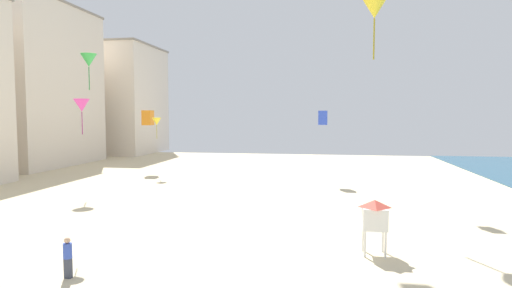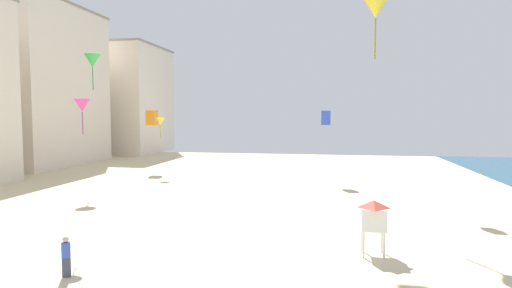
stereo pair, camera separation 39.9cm
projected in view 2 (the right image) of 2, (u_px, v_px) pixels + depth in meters
The scene contains 10 objects.
boardwalk_hotel_mid at pixel (33, 86), 53.68m from camera, with size 12.47×16.49×20.27m.
boardwalk_hotel_far at pixel (109, 100), 71.97m from camera, with size 18.29×14.27×17.98m.
kite_flyer at pixel (66, 254), 16.57m from camera, with size 0.34×0.34×1.64m.
lifeguard_stand at pixel (373, 216), 19.10m from camera, with size 1.10×1.10×2.55m.
kite_magenta_delta at pixel (82, 105), 21.25m from camera, with size 0.79×0.79×1.80m.
kite_green_delta at pixel (92, 61), 36.61m from camera, with size 1.38×1.38×3.14m.
kite_yellow_delta at pixel (376, 7), 25.12m from camera, with size 1.69×1.69×3.84m.
kite_yellow_delta_2 at pixel (160, 121), 43.96m from camera, with size 0.98×0.98×2.22m.
kite_blue_box at pixel (326, 118), 39.46m from camera, with size 0.85×0.85×1.34m.
kite_orange_box at pixel (152, 118), 47.37m from camera, with size 1.07×1.07×1.67m.
Camera 2 is at (7.56, -8.24, 6.44)m, focal length 29.36 mm.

